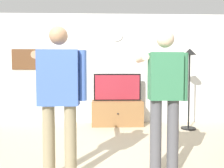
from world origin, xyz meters
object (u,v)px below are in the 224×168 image
at_px(wall_clock, 117,35).
at_px(floor_lamp, 189,72).
at_px(tv_stand, 117,113).
at_px(person_standing_nearer_couch, 164,93).
at_px(person_standing_nearer_lamp, 59,92).
at_px(framed_picture, 26,59).
at_px(television, 117,87).

xyz_separation_m(wall_clock, floor_lamp, (1.56, -0.70, -0.90)).
height_order(tv_stand, person_standing_nearer_couch, person_standing_nearer_couch).
relative_size(wall_clock, person_standing_nearer_lamp, 0.16).
relative_size(wall_clock, framed_picture, 0.41).
relative_size(tv_stand, person_standing_nearer_couch, 0.68).
height_order(television, floor_lamp, floor_lamp).
xyz_separation_m(floor_lamp, person_standing_nearer_lamp, (-2.37, -2.17, -0.26)).
bearing_deg(framed_picture, tv_stand, -7.53).
xyz_separation_m(television, person_standing_nearer_couch, (0.44, -2.53, 0.09)).
bearing_deg(framed_picture, floor_lamp, -10.50).
height_order(floor_lamp, person_standing_nearer_lamp, floor_lamp).
xyz_separation_m(tv_stand, framed_picture, (-2.23, 0.30, 1.28)).
bearing_deg(tv_stand, person_standing_nearer_couch, -79.88).
height_order(framed_picture, person_standing_nearer_lamp, framed_picture).
height_order(wall_clock, floor_lamp, wall_clock).
bearing_deg(wall_clock, person_standing_nearer_lamp, -105.81).
distance_m(tv_stand, person_standing_nearer_lamp, 2.80).
bearing_deg(person_standing_nearer_lamp, person_standing_nearer_couch, 4.38).
relative_size(tv_stand, wall_clock, 4.19).
bearing_deg(floor_lamp, framed_picture, 169.50).
bearing_deg(television, person_standing_nearer_lamp, -107.20).
bearing_deg(person_standing_nearer_lamp, television, 72.80).
bearing_deg(person_standing_nearer_lamp, framed_picture, 116.28).
distance_m(television, framed_picture, 2.34).
relative_size(framed_picture, person_standing_nearer_lamp, 0.39).
relative_size(framed_picture, person_standing_nearer_couch, 0.39).
xyz_separation_m(wall_clock, framed_picture, (-2.23, 0.00, -0.60)).
bearing_deg(television, floor_lamp, -16.24).
xyz_separation_m(television, framed_picture, (-2.23, 0.25, 0.67)).
distance_m(wall_clock, person_standing_nearer_couch, 3.05).
height_order(tv_stand, framed_picture, framed_picture).
bearing_deg(floor_lamp, wall_clock, 155.88).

